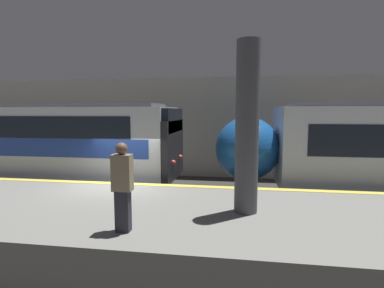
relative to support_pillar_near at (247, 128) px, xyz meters
The scene contains 5 objects.
ground_plane 5.62m from the support_pillar_near, 150.38° to the left, with size 120.00×120.00×0.00m, color #33302D.
platform 4.81m from the support_pillar_near, behind, with size 40.00×4.68×1.09m.
station_rear_barrier 9.54m from the support_pillar_near, 115.41° to the left, with size 50.00×0.15×5.20m.
support_pillar_near is the anchor object (origin of this frame).
person_waiting 3.06m from the support_pillar_near, 147.45° to the right, with size 0.38×0.24×1.77m.
Camera 1 is at (3.87, -9.32, 3.45)m, focal length 28.00 mm.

